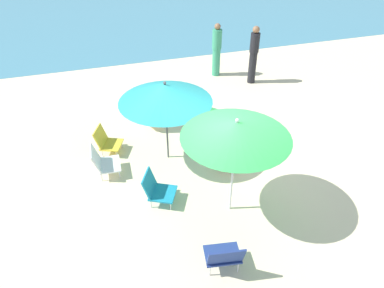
# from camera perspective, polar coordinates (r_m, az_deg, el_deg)

# --- Properties ---
(ground_plane) EXTENTS (40.00, 40.00, 0.00)m
(ground_plane) POSITION_cam_1_polar(r_m,az_deg,el_deg) (7.45, 5.98, -5.56)
(ground_plane) COLOR beige
(sea_water) EXTENTS (40.00, 16.00, 0.01)m
(sea_water) POSITION_cam_1_polar(r_m,az_deg,el_deg) (20.17, -10.18, 21.37)
(sea_water) COLOR teal
(sea_water) RESTS_ON ground_plane
(umbrella_teal) EXTENTS (1.88, 1.88, 1.83)m
(umbrella_teal) POSITION_cam_1_polar(r_m,az_deg,el_deg) (7.14, -4.24, 8.00)
(umbrella_teal) COLOR #4C4C51
(umbrella_teal) RESTS_ON ground_plane
(umbrella_green) EXTENTS (1.80, 1.80, 1.96)m
(umbrella_green) POSITION_cam_1_polar(r_m,az_deg,el_deg) (5.74, 6.99, 2.25)
(umbrella_green) COLOR silver
(umbrella_green) RESTS_ON ground_plane
(beach_chair_a) EXTENTS (0.71, 0.71, 0.59)m
(beach_chair_a) POSITION_cam_1_polar(r_m,az_deg,el_deg) (8.62, 2.45, 3.68)
(beach_chair_a) COLOR #33934C
(beach_chair_a) RESTS_ON ground_plane
(beach_chair_b) EXTENTS (0.71, 0.68, 0.63)m
(beach_chair_b) POSITION_cam_1_polar(r_m,az_deg,el_deg) (6.78, -5.58, -7.02)
(beach_chair_b) COLOR teal
(beach_chair_b) RESTS_ON ground_plane
(beach_chair_c) EXTENTS (0.57, 0.57, 0.65)m
(beach_chair_c) POSITION_cam_1_polar(r_m,az_deg,el_deg) (7.57, -13.89, -2.68)
(beach_chair_c) COLOR white
(beach_chair_c) RESTS_ON ground_plane
(beach_chair_d) EXTENTS (0.62, 0.58, 0.69)m
(beach_chair_d) POSITION_cam_1_polar(r_m,az_deg,el_deg) (5.71, 5.09, -17.15)
(beach_chair_d) COLOR navy
(beach_chair_d) RESTS_ON ground_plane
(beach_chair_e) EXTENTS (0.66, 0.64, 0.60)m
(beach_chair_e) POSITION_cam_1_polar(r_m,az_deg,el_deg) (8.19, -13.35, 0.49)
(beach_chair_e) COLOR gold
(beach_chair_e) RESTS_ON ground_plane
(beach_chair_f) EXTENTS (0.71, 0.73, 0.56)m
(beach_chair_f) POSITION_cam_1_polar(r_m,az_deg,el_deg) (7.72, 5.97, -1.12)
(beach_chair_f) COLOR red
(beach_chair_f) RESTS_ON ground_plane
(person_a) EXTENTS (0.26, 0.26, 1.70)m
(person_a) POSITION_cam_1_polar(r_m,az_deg,el_deg) (10.91, 9.67, 13.73)
(person_a) COLOR black
(person_a) RESTS_ON ground_plane
(person_b) EXTENTS (0.45, 0.56, 0.89)m
(person_b) POSITION_cam_1_polar(r_m,az_deg,el_deg) (8.71, -6.04, 4.81)
(person_b) COLOR silver
(person_b) RESTS_ON ground_plane
(person_c) EXTENTS (0.28, 0.28, 1.61)m
(person_c) POSITION_cam_1_polar(r_m,az_deg,el_deg) (11.29, 3.90, 14.58)
(person_c) COLOR #389970
(person_c) RESTS_ON ground_plane
(beach_bag) EXTENTS (0.28, 0.35, 0.35)m
(beach_bag) POSITION_cam_1_polar(r_m,az_deg,el_deg) (8.52, 12.02, 1.28)
(beach_bag) COLOR #DB3866
(beach_bag) RESTS_ON ground_plane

